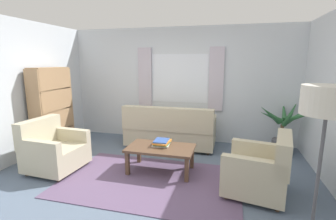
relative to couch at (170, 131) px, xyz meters
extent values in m
plane|color=slate|center=(0.08, -1.59, -0.37)|extent=(6.24, 6.24, 0.00)
cube|color=silver|center=(0.08, 0.67, 0.93)|extent=(5.32, 0.12, 2.60)
cube|color=silver|center=(-2.58, -1.59, 0.93)|extent=(0.12, 4.40, 2.60)
cube|color=white|center=(0.08, 0.60, 1.08)|extent=(1.30, 0.01, 1.10)
cube|color=silver|center=(-0.75, 0.57, 1.08)|extent=(0.32, 0.06, 1.40)
cube|color=silver|center=(0.91, 0.57, 1.08)|extent=(0.32, 0.06, 1.40)
cube|color=#604C6B|center=(0.08, -1.59, -0.36)|extent=(2.74, 1.71, 0.01)
cube|color=#BCB293|center=(0.00, 0.07, -0.12)|extent=(1.90, 0.80, 0.38)
cube|color=#BCB293|center=(0.00, -0.25, 0.31)|extent=(1.90, 0.20, 0.48)
cube|color=#BCB293|center=(0.87, 0.07, 0.19)|extent=(0.16, 0.80, 0.24)
cube|color=#BCB293|center=(-0.87, 0.07, 0.19)|extent=(0.16, 0.80, 0.24)
cylinder|color=brown|center=(0.85, 0.37, -0.34)|extent=(0.06, 0.06, 0.06)
cylinder|color=brown|center=(-0.85, 0.37, -0.34)|extent=(0.06, 0.06, 0.06)
cylinder|color=brown|center=(0.85, -0.23, -0.34)|extent=(0.06, 0.06, 0.06)
cylinder|color=brown|center=(-0.85, -0.23, -0.34)|extent=(0.06, 0.06, 0.06)
cube|color=#BCB293|center=(-1.59, -1.60, -0.13)|extent=(0.85, 0.89, 0.36)
cube|color=#BCB293|center=(-1.92, -1.58, 0.28)|extent=(0.23, 0.85, 0.46)
cube|color=#BCB293|center=(-1.61, -1.96, 0.16)|extent=(0.81, 0.17, 0.22)
cube|color=#BCB293|center=(-1.57, -1.24, 0.16)|extent=(0.81, 0.17, 0.22)
cylinder|color=brown|center=(-1.29, -1.96, -0.34)|extent=(0.05, 0.05, 0.06)
cylinder|color=brown|center=(-1.25, -1.28, -0.34)|extent=(0.05, 0.05, 0.06)
cylinder|color=brown|center=(-1.93, -1.92, -0.34)|extent=(0.05, 0.05, 0.06)
cylinder|color=brown|center=(-1.89, -1.24, -0.34)|extent=(0.05, 0.05, 0.06)
cube|color=#BCB293|center=(1.62, -1.54, -0.13)|extent=(0.95, 0.98, 0.36)
cube|color=#BCB293|center=(1.95, -1.60, 0.28)|extent=(0.34, 0.86, 0.46)
cube|color=#BCB293|center=(1.69, -1.18, 0.16)|extent=(0.81, 0.27, 0.22)
cube|color=#BCB293|center=(1.55, -1.89, 0.16)|extent=(0.81, 0.27, 0.22)
cylinder|color=brown|center=(1.37, -1.14, -0.34)|extent=(0.05, 0.05, 0.06)
cylinder|color=brown|center=(1.24, -1.81, -0.34)|extent=(0.05, 0.05, 0.06)
cylinder|color=brown|center=(2.00, -1.26, -0.34)|extent=(0.05, 0.05, 0.06)
cylinder|color=brown|center=(1.87, -1.93, -0.34)|extent=(0.05, 0.05, 0.06)
cube|color=brown|center=(0.15, -1.22, 0.05)|extent=(1.10, 0.64, 0.04)
cube|color=brown|center=(-0.34, -1.48, -0.17)|extent=(0.06, 0.06, 0.40)
cube|color=brown|center=(0.64, -1.48, -0.17)|extent=(0.06, 0.06, 0.40)
cube|color=brown|center=(-0.34, -0.96, -0.17)|extent=(0.06, 0.06, 0.40)
cube|color=brown|center=(0.64, -0.96, -0.17)|extent=(0.06, 0.06, 0.40)
cube|color=beige|center=(0.14, -1.14, 0.08)|extent=(0.30, 0.28, 0.02)
cube|color=#387F4C|center=(0.15, -1.14, 0.11)|extent=(0.24, 0.27, 0.02)
cube|color=orange|center=(0.15, -1.14, 0.13)|extent=(0.27, 0.35, 0.03)
cube|color=#335199|center=(0.14, -1.14, 0.16)|extent=(0.23, 0.29, 0.02)
cylinder|color=#56565B|center=(2.26, 0.17, -0.22)|extent=(0.35, 0.35, 0.30)
cylinder|color=brown|center=(2.26, 0.17, 0.08)|extent=(0.07, 0.07, 0.31)
cone|color=#2D6638|center=(2.57, 0.22, 0.45)|extent=(0.58, 0.20, 0.43)
cone|color=#2D6638|center=(2.47, 0.43, 0.47)|extent=(0.41, 0.58, 0.46)
cone|color=#2D6638|center=(2.32, 0.50, 0.47)|extent=(0.18, 0.67, 0.38)
cone|color=#2D6638|center=(2.07, 0.30, 0.39)|extent=(0.40, 0.37, 0.30)
cone|color=#2D6638|center=(2.03, 0.13, 0.40)|extent=(0.48, 0.19, 0.28)
cone|color=#2D6638|center=(1.99, -0.03, 0.47)|extent=(0.52, 0.47, 0.47)
cone|color=#2D6638|center=(2.30, -0.09, 0.42)|extent=(0.16, 0.48, 0.41)
cone|color=#2D6638|center=(2.53, -0.05, 0.48)|extent=(0.52, 0.56, 0.41)
cube|color=#A87F56|center=(-2.30, -0.32, 0.48)|extent=(0.30, 0.04, 1.70)
cube|color=#A87F56|center=(-2.30, -1.22, 0.48)|extent=(0.30, 0.04, 1.70)
cube|color=#A87F56|center=(-2.16, -0.77, 0.48)|extent=(0.02, 0.90, 1.70)
cube|color=#A87F56|center=(-2.30, -0.77, -0.36)|extent=(0.30, 0.86, 0.02)
cube|color=#A87F56|center=(-2.30, -0.77, 0.07)|extent=(0.30, 0.86, 0.02)
cube|color=#A87F56|center=(-2.30, -0.77, 0.49)|extent=(0.30, 0.86, 0.02)
cube|color=#A87F56|center=(-2.30, -0.77, 0.92)|extent=(0.30, 0.86, 0.02)
cube|color=#A87F56|center=(-2.30, -0.77, 1.34)|extent=(0.30, 0.86, 0.02)
cube|color=#387F4C|center=(-2.30, -0.42, 0.18)|extent=(0.23, 0.09, 0.20)
cube|color=#B23833|center=(-2.30, -0.52, 0.19)|extent=(0.27, 0.09, 0.23)
cube|color=#B23833|center=(-2.30, -0.62, 0.21)|extent=(0.28, 0.08, 0.26)
cube|color=#335199|center=(-2.30, -0.71, 0.22)|extent=(0.27, 0.09, 0.29)
cube|color=#2D2D33|center=(-2.30, -0.80, 0.22)|extent=(0.25, 0.07, 0.29)
cube|color=orange|center=(-2.30, -0.87, 0.19)|extent=(0.23, 0.06, 0.23)
cylinder|color=#4C4C51|center=(1.99, -2.74, 0.35)|extent=(0.03, 0.03, 1.38)
cylinder|color=beige|center=(1.99, -2.74, 1.16)|extent=(0.41, 0.41, 0.24)
camera|label=1|loc=(1.24, -4.93, 1.47)|focal=26.15mm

